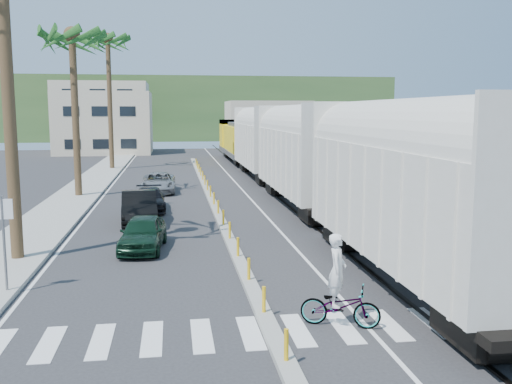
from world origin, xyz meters
TOP-DOWN VIEW (x-y plane):
  - ground at (0.00, 0.00)m, footprint 140.00×140.00m
  - sidewalk at (-8.50, 25.00)m, footprint 3.00×90.00m
  - rails at (5.00, 28.00)m, footprint 1.56×100.00m
  - median at (0.00, 19.96)m, footprint 0.45×60.00m
  - crosswalk at (0.00, -2.00)m, footprint 14.00×2.20m
  - lane_markings at (-2.15, 25.00)m, footprint 9.42×90.00m
  - freight_train at (5.00, 22.05)m, footprint 3.00×60.94m
  - palm_trees at (-8.10, 22.70)m, footprint 3.50×37.20m
  - street_sign at (-7.30, 2.00)m, footprint 0.60×0.08m
  - buildings at (-6.41, 71.66)m, footprint 38.00×27.00m
  - hillside at (0.00, 100.00)m, footprint 80.00×20.00m
  - car_lead at (-3.54, 7.11)m, footprint 2.37×4.31m
  - car_second at (-3.98, 12.72)m, footprint 2.26×4.96m
  - car_third at (-3.63, 16.30)m, footprint 2.08×4.39m
  - car_rear at (-3.29, 23.51)m, footprint 2.33×4.89m
  - cyclist at (1.80, -1.90)m, footprint 2.16×2.54m

SIDE VIEW (x-z plane):
  - ground at x=0.00m, z-range 0.00..0.00m
  - lane_markings at x=-2.15m, z-range 0.00..0.01m
  - crosswalk at x=0.00m, z-range 0.00..0.01m
  - rails at x=5.00m, z-range 0.00..0.06m
  - sidewalk at x=-8.50m, z-range 0.00..0.15m
  - median at x=0.00m, z-range -0.34..0.51m
  - car_third at x=-3.63m, z-range 0.00..1.23m
  - car_rear at x=-3.29m, z-range 0.00..1.34m
  - car_lead at x=-3.54m, z-range 0.00..1.36m
  - cyclist at x=1.80m, z-range -0.45..1.96m
  - car_second at x=-3.98m, z-range 0.00..1.56m
  - street_sign at x=-7.30m, z-range 0.47..3.47m
  - freight_train at x=5.00m, z-range -0.02..5.83m
  - buildings at x=-6.41m, z-range -0.64..9.36m
  - hillside at x=0.00m, z-range 0.00..12.00m
  - palm_trees at x=-8.10m, z-range 3.93..17.68m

